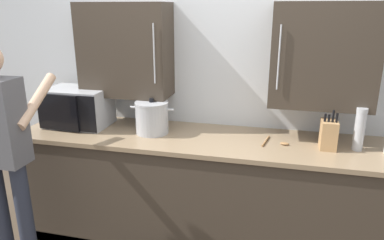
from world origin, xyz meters
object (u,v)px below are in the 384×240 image
(microwave_oven, at_px, (75,107))
(wooden_spoon, at_px, (275,142))
(stock_pot, at_px, (152,117))
(knife_block, at_px, (329,134))
(person_figure, at_px, (2,146))
(thermos_flask, at_px, (360,129))

(microwave_oven, height_order, wooden_spoon, microwave_oven)
(stock_pot, bearing_deg, wooden_spoon, -0.66)
(stock_pot, distance_m, wooden_spoon, 0.98)
(knife_block, distance_m, person_figure, 2.26)
(knife_block, height_order, person_figure, person_figure)
(knife_block, relative_size, person_figure, 0.17)
(thermos_flask, bearing_deg, microwave_oven, 179.07)
(stock_pot, relative_size, wooden_spoon, 1.65)
(microwave_oven, xyz_separation_m, stock_pot, (0.70, -0.03, -0.03))
(stock_pot, xyz_separation_m, knife_block, (1.33, -0.02, -0.02))
(stock_pot, height_order, wooden_spoon, stock_pot)
(thermos_flask, bearing_deg, wooden_spoon, -179.11)
(knife_block, bearing_deg, thermos_flask, 5.00)
(microwave_oven, xyz_separation_m, person_figure, (-0.12, -0.73, -0.08))
(thermos_flask, distance_m, knife_block, 0.21)
(wooden_spoon, relative_size, person_figure, 0.13)
(microwave_oven, bearing_deg, wooden_spoon, -1.54)
(thermos_flask, bearing_deg, stock_pot, 179.91)
(microwave_oven, bearing_deg, knife_block, -1.52)
(wooden_spoon, xyz_separation_m, knife_block, (0.36, -0.01, 0.10))
(stock_pot, bearing_deg, person_figure, -139.57)
(wooden_spoon, bearing_deg, thermos_flask, 0.89)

